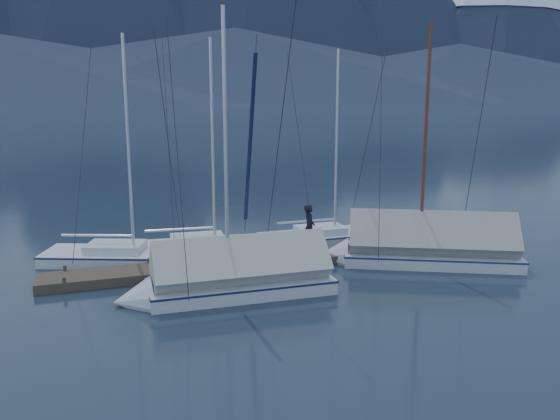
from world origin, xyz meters
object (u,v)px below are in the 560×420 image
object	(u,v)px
sailboat_open_left	(147,258)
sailboat_open_mid	(227,248)
sailboat_open_right	(344,237)
person	(309,228)
sailboat_covered_far	(224,281)
sailboat_covered_near	(415,250)

from	to	relation	value
sailboat_open_left	sailboat_open_mid	distance (m)	3.44
sailboat_open_mid	sailboat_open_right	world-z (taller)	sailboat_open_mid
sailboat_open_right	person	world-z (taller)	sailboat_open_right
sailboat_open_mid	sailboat_covered_far	bearing A→B (deg)	-104.52
sailboat_open_left	sailboat_open_mid	xyz separation A→B (m)	(3.40, 0.53, -0.00)
sailboat_open_right	sailboat_open_mid	bearing A→B (deg)	-178.67
person	sailboat_covered_far	bearing A→B (deg)	150.34
sailboat_covered_far	sailboat_open_left	bearing A→B (deg)	114.00
sailboat_open_left	sailboat_covered_far	xyz separation A→B (m)	(2.06, -4.63, 0.33)
sailboat_open_right	sailboat_covered_far	size ratio (longest dim) A/B	0.91
sailboat_open_mid	sailboat_covered_near	size ratio (longest dim) A/B	0.94
sailboat_open_left	sailboat_covered_far	distance (m)	5.08
sailboat_open_left	person	world-z (taller)	sailboat_open_left
person	sailboat_open_mid	bearing A→B (deg)	79.68
sailboat_covered_near	sailboat_covered_far	distance (m)	8.21
sailboat_covered_far	sailboat_open_right	bearing A→B (deg)	37.67
sailboat_covered_near	sailboat_covered_far	bearing A→B (deg)	-171.00
sailboat_open_right	person	xyz separation A→B (m)	(-2.57, -2.15, 1.13)
sailboat_open_mid	sailboat_covered_far	size ratio (longest dim) A/B	0.94
sailboat_covered_far	sailboat_covered_near	bearing A→B (deg)	9.00
sailboat_open_mid	sailboat_covered_near	xyz separation A→B (m)	(6.78, -3.88, 0.34)
person	sailboat_covered_near	bearing A→B (deg)	-91.71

